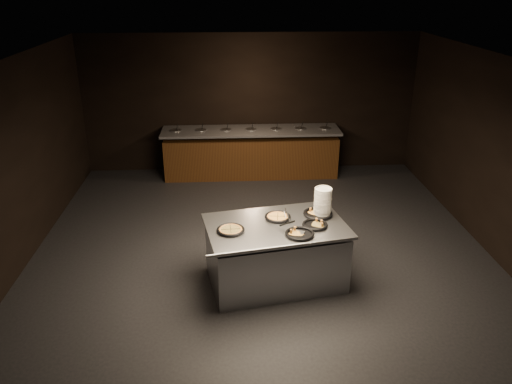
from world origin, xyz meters
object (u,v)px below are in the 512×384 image
serving_counter (276,255)px  pan_cheese_whole (278,217)px  pan_veggie_whole (231,230)px  plate_stack (323,202)px

serving_counter → pan_cheese_whole: (0.04, 0.20, 0.48)m
serving_counter → pan_veggie_whole: size_ratio=5.54×
plate_stack → pan_veggie_whole: size_ratio=1.05×
serving_counter → plate_stack: 0.98m
pan_veggie_whole → serving_counter: bearing=13.6°
serving_counter → plate_stack: size_ratio=5.26×
serving_counter → plate_stack: bearing=12.6°
serving_counter → plate_stack: plate_stack is taller
serving_counter → pan_veggie_whole: bearing=-176.9°
plate_stack → pan_cheese_whole: bearing=-171.7°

